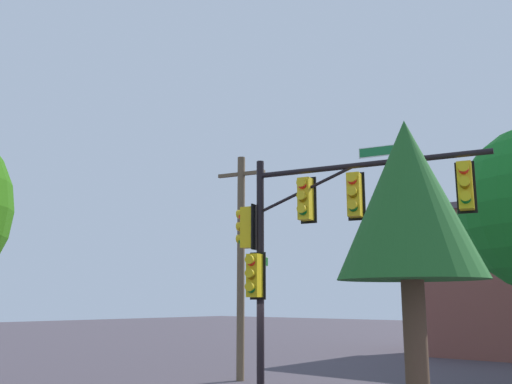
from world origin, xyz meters
name	(u,v)px	position (x,y,z in m)	size (l,w,h in m)	color
signal_pole_assembly	(323,223)	(1.75, 0.40, 4.52)	(6.37, 2.31, 6.35)	black
utility_pole	(241,260)	(-3.33, 2.88, 3.93)	(1.77, 0.60, 7.56)	brown
tree_near	(408,201)	(4.95, -1.48, 4.44)	(2.78, 2.78, 6.04)	brown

